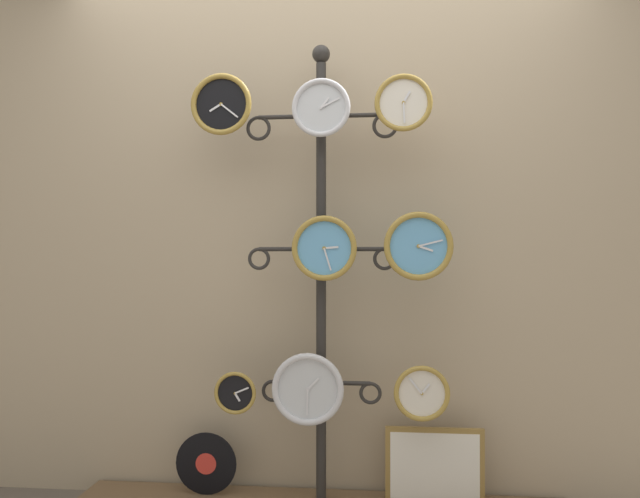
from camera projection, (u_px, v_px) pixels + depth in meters
shop_wall at (324, 204)px, 2.97m from camera, size 4.40×0.04×2.80m
display_stand at (321, 331)px, 2.81m from camera, size 0.69×0.37×2.11m
clock_top_left at (221, 105)px, 2.76m from camera, size 0.28×0.04×0.28m
clock_top_center at (321, 108)px, 2.71m from camera, size 0.26×0.04×0.26m
clock_top_right at (403, 103)px, 2.68m from camera, size 0.25×0.04×0.25m
clock_middle_center at (324, 248)px, 2.73m from camera, size 0.29×0.04×0.29m
clock_middle_right at (418, 246)px, 2.69m from camera, size 0.30×0.04×0.30m
clock_bottom_left at (235, 393)px, 2.75m from camera, size 0.19×0.04×0.19m
clock_bottom_center at (308, 389)px, 2.70m from camera, size 0.32×0.04×0.32m
clock_bottom_right at (422, 393)px, 2.67m from camera, size 0.24×0.04×0.24m
vinyl_record at (206, 464)px, 2.85m from camera, size 0.28×0.01×0.28m
picture_frame at (435, 466)px, 2.75m from camera, size 0.43×0.02×0.34m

